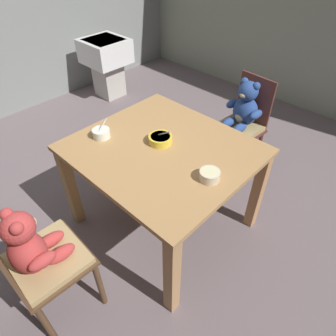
% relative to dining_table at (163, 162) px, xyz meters
% --- Properties ---
extents(ground_plane, '(5.20, 5.20, 0.04)m').
position_rel_dining_table_xyz_m(ground_plane, '(0.00, 0.00, -0.64)').
color(ground_plane, slate).
extents(dining_table, '(1.13, 1.02, 0.74)m').
position_rel_dining_table_xyz_m(dining_table, '(0.00, 0.00, 0.00)').
color(dining_table, '#AC7E4C').
rests_on(dining_table, ground_plane).
extents(teddy_chair_far_center, '(0.40, 0.41, 0.90)m').
position_rel_dining_table_xyz_m(teddy_chair_far_center, '(0.03, 0.94, -0.03)').
color(teddy_chair_far_center, '#562C25').
rests_on(teddy_chair_far_center, ground_plane).
extents(teddy_chair_near_front, '(0.43, 0.41, 0.92)m').
position_rel_dining_table_xyz_m(teddy_chair_near_front, '(0.00, -0.95, -0.04)').
color(teddy_chair_near_front, brown).
rests_on(teddy_chair_near_front, ground_plane).
extents(porridge_bowl_yellow_center, '(0.17, 0.16, 0.13)m').
position_rel_dining_table_xyz_m(porridge_bowl_yellow_center, '(-0.05, 0.03, 0.15)').
color(porridge_bowl_yellow_center, yellow).
rests_on(porridge_bowl_yellow_center, dining_table).
extents(porridge_bowl_white_near_left, '(0.12, 0.13, 0.12)m').
position_rel_dining_table_xyz_m(porridge_bowl_white_near_left, '(-0.39, -0.20, 0.15)').
color(porridge_bowl_white_near_left, white).
rests_on(porridge_bowl_white_near_left, dining_table).
extents(porridge_bowl_cream_near_right, '(0.12, 0.12, 0.06)m').
position_rel_dining_table_xyz_m(porridge_bowl_cream_near_right, '(0.40, -0.03, 0.15)').
color(porridge_bowl_cream_near_right, beige).
rests_on(porridge_bowl_cream_near_right, dining_table).
extents(sink_basin, '(0.52, 0.50, 0.73)m').
position_rel_dining_table_xyz_m(sink_basin, '(-2.05, 1.07, -0.14)').
color(sink_basin, '#B7B2A8').
rests_on(sink_basin, ground_plane).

